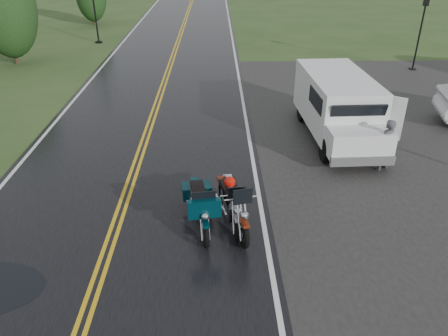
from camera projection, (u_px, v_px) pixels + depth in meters
The scene contains 11 objects.
ground at pixel (110, 244), 10.57m from camera, with size 120.00×120.00×0.00m, color #2D471E.
road at pixel (158, 103), 19.36m from camera, with size 8.00×100.00×0.04m, color black.
motorcycle_red at pixel (244, 222), 10.10m from camera, with size 0.91×2.51×1.49m, color #601C0B, non-canonical shape.
motorcycle_teal at pixel (205, 223), 10.13m from camera, with size 0.88×2.43×1.43m, color #042932, non-canonical shape.
motorcycle_silver at pixel (237, 218), 10.36m from camera, with size 0.85×2.34×1.38m, color #A0A4A8, non-canonical shape.
van_white at pixel (328, 129), 13.88m from camera, with size 2.19×5.83×2.29m, color white, non-canonical shape.
person_at_van at pixel (385, 146), 13.51m from camera, with size 0.61×0.40×1.68m, color #46474B.
lamp_post_far_left at pixel (94, 7), 28.98m from camera, with size 0.40×0.40×4.64m, color black, non-canonical shape.
lamp_post_far_right at pixel (419, 35), 23.24m from camera, with size 0.32×0.32×3.76m, color black, non-canonical shape.
tree_left_mid at pixel (7, 17), 24.02m from camera, with size 3.32×3.32×5.19m, color #1E3D19, non-canonical shape.
tree_left_far at pixel (92, 1), 35.20m from camera, with size 2.40×2.40×3.70m, color #1E3D19, non-canonical shape.
Camera 1 is at (2.60, -8.48, 6.64)m, focal length 35.00 mm.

